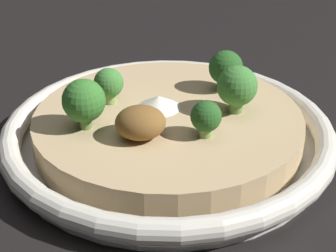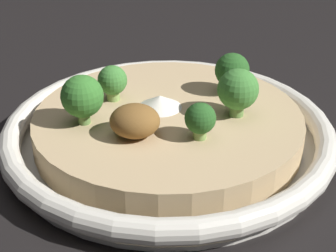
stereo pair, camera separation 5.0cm
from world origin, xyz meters
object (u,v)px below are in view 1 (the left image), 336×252
Objects in this scene: broccoli_back_right at (84,101)px; broccoli_left at (238,88)px; risotto_bowl at (168,130)px; broccoli_back at (206,117)px; broccoli_front_left at (226,68)px; broccoli_right at (109,84)px.

broccoli_back_right is 0.14m from broccoli_left.
risotto_bowl is at bearing -162.81° from broccoli_back_right.
broccoli_left reaches higher than broccoli_back.
broccoli_right is at bearing 11.30° from broccoli_front_left.
broccoli_front_left reaches higher than broccoli_right.
broccoli_back_right and broccoli_left have the same top height.
broccoli_left is 1.10× the size of broccoli_front_left.
broccoli_front_left is at bearing -151.94° from broccoli_back_right.
risotto_bowl is 6.86× the size of broccoli_back_right.
broccoli_back_right is 1.40× the size of broccoli_back.
broccoli_right is 0.12m from broccoli_front_left.
broccoli_front_left is at bearing -168.70° from broccoli_right.
broccoli_right is (0.06, -0.03, 0.04)m from risotto_bowl.
broccoli_front_left is (-0.14, -0.07, -0.00)m from broccoli_back_right.
broccoli_left is at bearing 176.95° from risotto_bowl.
broccoli_left is (-0.06, 0.00, 0.04)m from risotto_bowl.
broccoli_right reaches higher than risotto_bowl.
broccoli_left is (-0.14, -0.02, -0.00)m from broccoli_back_right.
broccoli_front_left is 0.10m from broccoli_back.
risotto_bowl is at bearing 154.97° from broccoli_right.
broccoli_right is 1.08× the size of broccoli_back.
broccoli_back_right is (0.02, 0.05, 0.01)m from broccoli_right.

